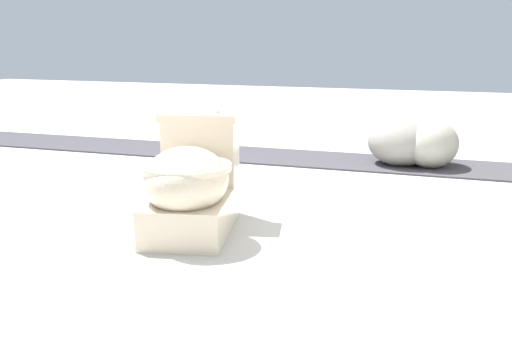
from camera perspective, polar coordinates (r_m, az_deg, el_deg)
name	(u,v)px	position (r m, az deg, el deg)	size (l,w,h in m)	color
ground_plane	(183,210)	(3.04, -7.00, -3.73)	(14.00, 14.00, 0.00)	beige
gravel_strip	(334,160)	(4.18, 7.44, 0.96)	(0.56, 8.00, 0.01)	#423F44
toilet	(191,183)	(2.65, -6.18, -1.24)	(0.69, 0.49, 0.52)	beige
boulder_near	(401,142)	(4.10, 13.67, 2.68)	(0.44, 0.43, 0.32)	gray
boulder_far	(431,144)	(4.08, 16.37, 2.45)	(0.40, 0.34, 0.32)	#ADA899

